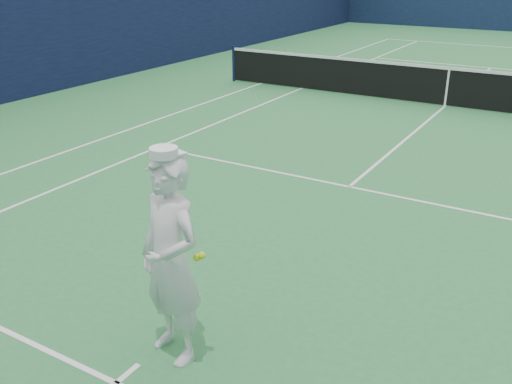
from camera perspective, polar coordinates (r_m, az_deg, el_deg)
ground at (r=15.47m, az=18.34°, el=8.10°), size 80.00×80.00×0.00m
court_markings at (r=15.46m, az=18.35°, el=8.12°), size 11.03×23.83×0.01m
windscreen_fence at (r=15.14m, az=19.29°, el=15.44°), size 20.12×36.12×4.00m
tennis_net at (r=15.35m, az=18.60°, el=10.10°), size 12.88×0.09×1.07m
tennis_player at (r=5.20m, az=-8.53°, el=-6.75°), size 0.84×0.69×2.07m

